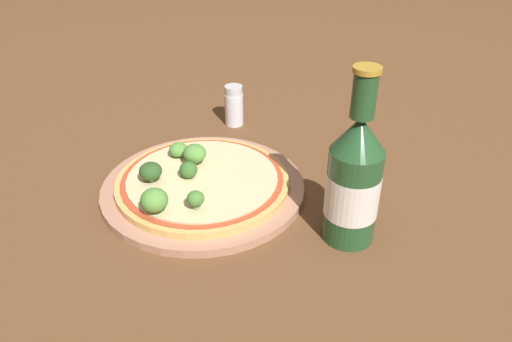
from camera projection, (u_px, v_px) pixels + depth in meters
name	position (u px, v px, depth m)	size (l,w,h in m)	color
ground_plane	(209.00, 183.00, 0.76)	(3.00, 3.00, 0.00)	brown
plate	(203.00, 188.00, 0.73)	(0.30, 0.30, 0.01)	tan
pizza	(202.00, 181.00, 0.73)	(0.25, 0.25, 0.01)	tan
broccoli_floret_0	(178.00, 150.00, 0.76)	(0.03, 0.03, 0.02)	#6B8E51
broccoli_floret_1	(195.00, 153.00, 0.74)	(0.03, 0.03, 0.03)	#6B8E51
broccoli_floret_2	(188.00, 170.00, 0.71)	(0.03, 0.03, 0.02)	#6B8E51
broccoli_floret_3	(196.00, 199.00, 0.65)	(0.02, 0.02, 0.03)	#6B8E51
broccoli_floret_4	(154.00, 200.00, 0.64)	(0.04, 0.04, 0.03)	#6B8E51
broccoli_floret_5	(151.00, 171.00, 0.70)	(0.03, 0.03, 0.03)	#6B8E51
beer_bottle	(354.00, 180.00, 0.60)	(0.07, 0.07, 0.23)	#234C28
pepper_shaker	(234.00, 106.00, 0.91)	(0.03, 0.03, 0.07)	silver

